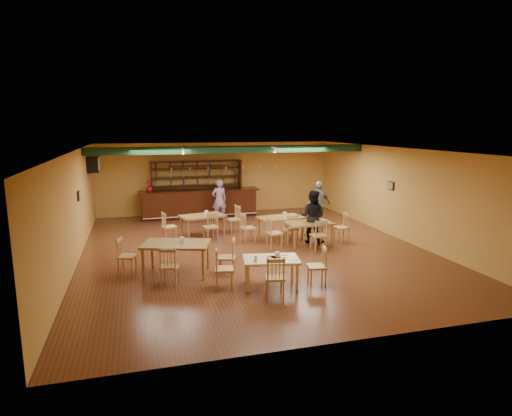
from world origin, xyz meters
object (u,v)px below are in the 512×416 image
object	(u,v)px
dining_table_c	(177,259)
patron_right_a	(312,216)
bar_counter	(200,204)
dining_table_b	(280,227)
near_table	(271,272)
dining_table_d	(309,233)
dining_table_a	(203,226)
patron_bar	(219,200)

from	to	relation	value
dining_table_c	patron_right_a	xyz separation A→B (m)	(4.48, 1.93, 0.44)
dining_table_c	patron_right_a	distance (m)	4.90
bar_counter	dining_table_b	bearing A→B (deg)	-62.84
near_table	dining_table_d	bearing A→B (deg)	65.21
dining_table_b	patron_right_a	xyz separation A→B (m)	(0.80, -0.80, 0.49)
dining_table_c	patron_right_a	bearing A→B (deg)	41.02
dining_table_a	dining_table_d	distance (m)	3.64
dining_table_d	near_table	size ratio (longest dim) A/B	1.12
dining_table_c	dining_table_d	xyz separation A→B (m)	(4.29, 1.75, -0.05)
dining_table_d	patron_right_a	distance (m)	0.56
dining_table_c	near_table	world-z (taller)	dining_table_c
bar_counter	dining_table_c	size ratio (longest dim) A/B	2.99
near_table	patron_bar	distance (m)	7.47
dining_table_d	patron_bar	world-z (taller)	patron_bar
patron_right_a	dining_table_a	bearing A→B (deg)	10.55
dining_table_d	dining_table_b	bearing A→B (deg)	119.08
patron_right_a	dining_table_d	bearing A→B (deg)	82.74
dining_table_b	near_table	xyz separation A→B (m)	(-1.65, -4.18, -0.02)
dining_table_b	patron_bar	xyz separation A→B (m)	(-1.45, 3.28, 0.46)
dining_table_c	near_table	xyz separation A→B (m)	(2.03, -1.44, -0.07)
dining_table_c	dining_table_d	bearing A→B (deg)	39.87
bar_counter	dining_table_c	world-z (taller)	bar_counter
dining_table_c	near_table	distance (m)	2.49
patron_bar	patron_right_a	xyz separation A→B (m)	(2.25, -4.08, 0.04)
dining_table_a	near_table	xyz separation A→B (m)	(0.82, -5.14, -0.02)
near_table	dining_table_c	bearing A→B (deg)	155.04
bar_counter	patron_bar	xyz separation A→B (m)	(0.66, -0.83, 0.25)
dining_table_b	dining_table_d	distance (m)	1.16
patron_right_a	bar_counter	bearing A→B (deg)	-20.41
dining_table_b	patron_right_a	bearing A→B (deg)	-53.18
bar_counter	dining_table_d	xyz separation A→B (m)	(2.71, -5.09, -0.21)
dining_table_a	patron_bar	xyz separation A→B (m)	(1.02, 2.31, 0.45)
dining_table_c	dining_table_d	size ratio (longest dim) A/B	1.14
dining_table_b	bar_counter	bearing A→B (deg)	108.98
dining_table_a	dining_table_b	size ratio (longest dim) A/B	1.01
patron_right_a	patron_bar	bearing A→B (deg)	-22.20
dining_table_b	near_table	size ratio (longest dim) A/B	1.13
dining_table_c	patron_bar	distance (m)	6.43
bar_counter	dining_table_a	world-z (taller)	bar_counter
dining_table_b	dining_table_d	bearing A→B (deg)	-66.39
dining_table_d	near_table	xyz separation A→B (m)	(-2.26, -3.19, -0.02)
dining_table_b	near_table	bearing A→B (deg)	-119.70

